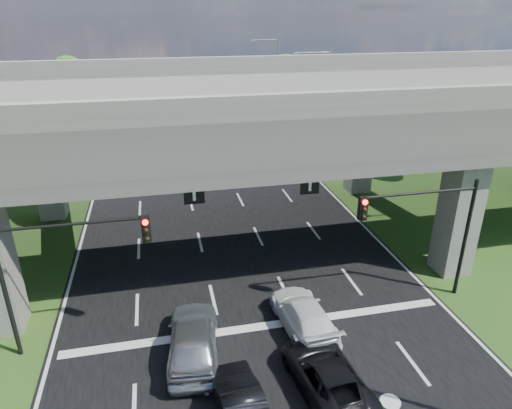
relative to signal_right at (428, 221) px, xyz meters
name	(u,v)px	position (x,y,z in m)	size (l,w,h in m)	color
ground	(282,386)	(-7.82, -3.94, -4.19)	(160.00, 160.00, 0.00)	#234C18
road	(235,255)	(-7.82, 6.06, -4.17)	(18.00, 120.00, 0.03)	black
overpass	(226,110)	(-7.82, 8.06, 3.73)	(80.00, 15.00, 10.00)	#343230
signal_right	(428,221)	(0.00, 0.00, 0.00)	(5.76, 0.54, 6.00)	black
signal_left	(60,260)	(-15.65, 0.00, 0.00)	(5.76, 0.54, 6.00)	black
streetlight_far	(323,100)	(2.27, 20.06, 1.66)	(3.38, 0.25, 10.00)	gray
streetlight_beyond	(275,75)	(2.27, 36.06, 1.66)	(3.38, 0.25, 10.00)	gray
tree_left_near	(23,121)	(-21.78, 22.06, 0.63)	(4.50, 4.50, 7.80)	black
tree_left_mid	(10,111)	(-24.78, 30.06, -0.01)	(3.91, 3.90, 6.76)	black
tree_left_far	(67,85)	(-20.78, 38.06, 0.95)	(4.80, 4.80, 8.32)	black
tree_right_near	(337,106)	(5.22, 24.06, 0.31)	(4.20, 4.20, 7.28)	black
tree_right_mid	(335,94)	(8.22, 32.06, -0.01)	(3.91, 3.90, 6.76)	black
tree_right_far	(282,79)	(4.22, 40.06, 0.63)	(4.50, 4.50, 7.80)	black
car_silver	(193,338)	(-10.88, -1.61, -3.31)	(1.99, 4.95, 1.69)	#ACAFB4
car_dark	(241,405)	(-9.62, -5.14, -3.47)	(1.45, 4.14, 1.37)	black
car_white	(304,315)	(-6.02, -0.94, -3.46)	(1.95, 4.79, 1.39)	white
car_trailing	(327,376)	(-6.29, -4.51, -3.49)	(2.22, 4.81, 1.34)	black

